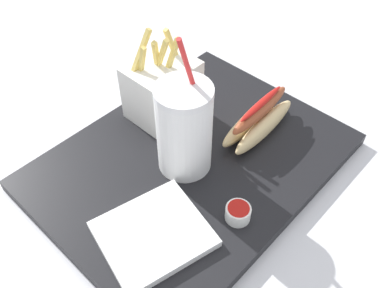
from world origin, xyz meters
The scene contains 7 objects.
ground_plane centered at (0.00, 0.00, -0.01)m, with size 2.40×2.40×0.02m, color silver.
food_tray centered at (0.00, 0.00, 0.01)m, with size 0.47×0.36×0.02m, color black.
soda_cup centered at (-0.02, 0.00, 0.09)m, with size 0.08×0.08×0.23m.
fries_basket centered at (0.04, 0.11, 0.07)m, with size 0.11×0.09×0.17m.
hot_dog_1 centered at (0.12, -0.04, 0.05)m, with size 0.16×0.06×0.06m.
ketchup_cup_1 centered at (-0.04, -0.12, 0.03)m, with size 0.04×0.04×0.02m.
napkin_stack centered at (-0.14, -0.06, 0.03)m, with size 0.14×0.12×0.01m, color white.
Camera 1 is at (-0.32, -0.30, 0.51)m, focal length 39.46 mm.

